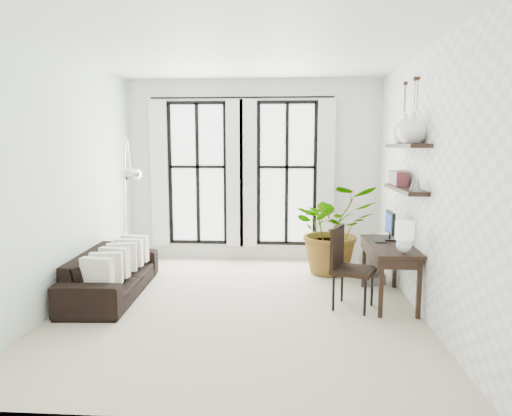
# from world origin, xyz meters

# --- Properties ---
(floor) EXTENTS (5.00, 5.00, 0.00)m
(floor) POSITION_xyz_m (0.00, 0.00, 0.00)
(floor) COLOR beige
(floor) RESTS_ON ground
(ceiling) EXTENTS (5.00, 5.00, 0.00)m
(ceiling) POSITION_xyz_m (0.00, 0.00, 3.20)
(ceiling) COLOR white
(ceiling) RESTS_ON wall_back
(wall_left) EXTENTS (0.00, 5.00, 5.00)m
(wall_left) POSITION_xyz_m (-2.25, 0.00, 1.60)
(wall_left) COLOR silver
(wall_left) RESTS_ON floor
(wall_right) EXTENTS (0.00, 5.00, 5.00)m
(wall_right) POSITION_xyz_m (2.25, 0.00, 1.60)
(wall_right) COLOR white
(wall_right) RESTS_ON floor
(wall_back) EXTENTS (4.50, 0.00, 4.50)m
(wall_back) POSITION_xyz_m (0.00, 2.50, 1.60)
(wall_back) COLOR white
(wall_back) RESTS_ON floor
(windows) EXTENTS (3.26, 0.13, 2.65)m
(windows) POSITION_xyz_m (-0.20, 2.43, 1.56)
(windows) COLOR white
(windows) RESTS_ON wall_back
(wall_shelves) EXTENTS (0.25, 1.30, 0.60)m
(wall_shelves) POSITION_xyz_m (2.11, 0.31, 1.73)
(wall_shelves) COLOR black
(wall_shelves) RESTS_ON wall_right
(sofa) EXTENTS (0.91, 2.11, 0.60)m
(sofa) POSITION_xyz_m (-1.80, 0.30, 0.30)
(sofa) COLOR black
(sofa) RESTS_ON floor
(throw_pillows) EXTENTS (0.40, 1.52, 0.40)m
(throw_pillows) POSITION_xyz_m (-1.70, 0.30, 0.50)
(throw_pillows) COLOR silver
(throw_pillows) RESTS_ON sofa
(plant) EXTENTS (1.51, 1.38, 1.45)m
(plant) POSITION_xyz_m (1.35, 1.63, 0.73)
(plant) COLOR #2D7228
(plant) RESTS_ON floor
(desk) EXTENTS (0.55, 1.31, 1.17)m
(desk) POSITION_xyz_m (1.95, 0.22, 0.72)
(desk) COLOR black
(desk) RESTS_ON floor
(desk_chair) EXTENTS (0.64, 0.64, 1.04)m
(desk_chair) POSITION_xyz_m (1.36, 0.03, 0.59)
(desk_chair) COLOR black
(desk_chair) RESTS_ON floor
(arc_lamp) EXTENTS (0.71, 1.11, 2.17)m
(arc_lamp) POSITION_xyz_m (-1.70, 0.74, 1.67)
(arc_lamp) COLOR silver
(arc_lamp) RESTS_ON floor
(buddha) EXTENTS (0.42, 0.42, 0.76)m
(buddha) POSITION_xyz_m (1.89, 1.12, 0.32)
(buddha) COLOR gray
(buddha) RESTS_ON floor
(vase_a) EXTENTS (0.37, 0.37, 0.38)m
(vase_a) POSITION_xyz_m (2.11, 0.02, 2.27)
(vase_a) COLOR white
(vase_a) RESTS_ON shelf_upper
(vase_b) EXTENTS (0.37, 0.37, 0.38)m
(vase_b) POSITION_xyz_m (2.11, 0.42, 2.27)
(vase_b) COLOR white
(vase_b) RESTS_ON shelf_upper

